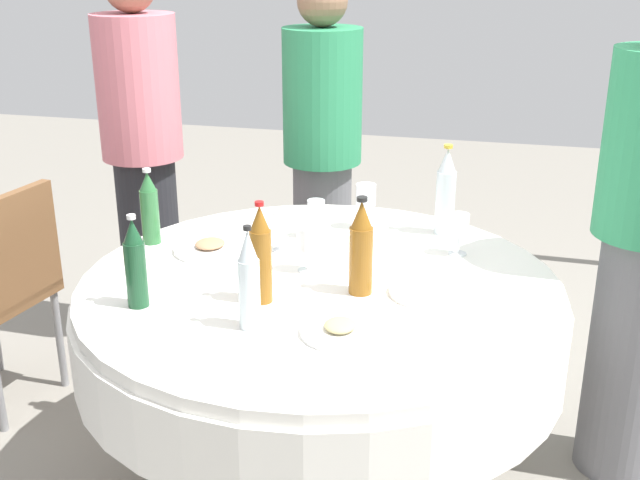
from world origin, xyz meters
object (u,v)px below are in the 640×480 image
(bottle_amber_rear, at_px, (361,249))
(wine_glass_south, at_px, (281,221))
(dining_table, at_px, (320,323))
(wine_glass_east, at_px, (366,197))
(plate_south, at_px, (210,248))
(bottle_clear_far, at_px, (446,193))
(person_inner, at_px, (322,156))
(wine_glass_rear, at_px, (307,241))
(person_near, at_px, (143,153))
(wine_glass_west, at_px, (459,225))
(bottle_dark_green_near, at_px, (135,264))
(chair_east, at_px, (0,281))
(plate_mid, at_px, (340,330))
(plate_north, at_px, (427,292))
(bottle_amber_inner, at_px, (261,256))
(bottle_green_west, at_px, (150,209))
(bottle_clear_east, at_px, (249,281))
(wine_glass_left, at_px, (316,212))

(bottle_amber_rear, bearing_deg, wine_glass_south, -129.31)
(dining_table, relative_size, wine_glass_east, 9.17)
(dining_table, height_order, plate_south, plate_south)
(bottle_clear_far, height_order, person_inner, person_inner)
(wine_glass_rear, xyz_separation_m, person_near, (-0.79, -0.93, 0.02))
(wine_glass_west, height_order, plate_south, wine_glass_west)
(dining_table, relative_size, person_inner, 0.94)
(bottle_dark_green_near, relative_size, bottle_amber_rear, 0.92)
(person_inner, xyz_separation_m, chair_east, (0.93, -1.01, -0.31))
(bottle_clear_far, height_order, plate_mid, bottle_clear_far)
(plate_north, distance_m, person_near, 1.58)
(bottle_amber_inner, relative_size, wine_glass_south, 2.08)
(bottle_green_west, bearing_deg, bottle_clear_far, 109.40)
(bottle_clear_east, bearing_deg, bottle_clear_far, 153.44)
(bottle_amber_inner, distance_m, chair_east, 1.26)
(bottle_clear_far, height_order, wine_glass_east, bottle_clear_far)
(bottle_dark_green_near, xyz_separation_m, plate_mid, (0.03, 0.59, -0.11))
(wine_glass_west, bearing_deg, person_inner, -140.67)
(bottle_amber_inner, relative_size, wine_glass_west, 2.14)
(bottle_green_west, height_order, wine_glass_rear, bottle_green_west)
(bottle_amber_inner, bearing_deg, wine_glass_left, 177.69)
(bottle_clear_east, height_order, chair_east, bottle_clear_east)
(person_near, bearing_deg, bottle_dark_green_near, -114.33)
(bottle_green_west, relative_size, wine_glass_rear, 1.81)
(wine_glass_left, bearing_deg, chair_east, -81.74)
(person_inner, bearing_deg, bottle_amber_inner, -97.24)
(person_inner, bearing_deg, wine_glass_west, -64.28)
(bottle_clear_east, height_order, wine_glass_east, bottle_clear_east)
(wine_glass_rear, xyz_separation_m, plate_south, (-0.08, -0.36, -0.09))
(bottle_dark_green_near, relative_size, wine_glass_west, 1.93)
(bottle_dark_green_near, xyz_separation_m, wine_glass_rear, (-0.36, 0.40, -0.03))
(bottle_amber_inner, bearing_deg, chair_east, -107.81)
(wine_glass_rear, distance_m, plate_north, 0.40)
(wine_glass_south, relative_size, plate_south, 0.60)
(bottle_clear_far, distance_m, wine_glass_rear, 0.59)
(person_inner, distance_m, person_near, 0.77)
(wine_glass_rear, relative_size, chair_east, 0.17)
(bottle_amber_rear, xyz_separation_m, chair_east, (-0.24, -1.41, -0.36))
(wine_glass_west, relative_size, wine_glass_rear, 0.97)
(wine_glass_east, xyz_separation_m, plate_north, (0.51, 0.28, -0.11))
(bottle_amber_inner, relative_size, wine_glass_east, 1.84)
(wine_glass_east, xyz_separation_m, person_near, (-0.36, -1.03, 0.00))
(chair_east, bearing_deg, bottle_green_west, -83.25)
(wine_glass_west, xyz_separation_m, wine_glass_east, (-0.18, -0.34, 0.01))
(wine_glass_east, relative_size, wine_glass_left, 1.21)
(bottle_dark_green_near, distance_m, wine_glass_left, 0.74)
(bottle_clear_far, relative_size, plate_south, 1.32)
(bottle_dark_green_near, bearing_deg, chair_east, -120.41)
(bottle_dark_green_near, height_order, person_inner, person_inner)
(plate_south, distance_m, plate_north, 0.76)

